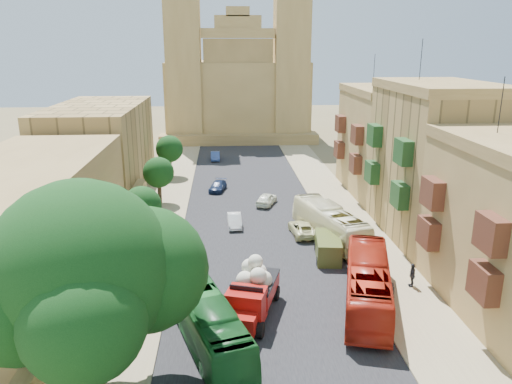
{
  "coord_description": "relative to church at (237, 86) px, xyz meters",
  "views": [
    {
      "loc": [
        -2.93,
        -17.41,
        16.73
      ],
      "look_at": [
        0.0,
        26.0,
        4.0
      ],
      "focal_mm": 35.0,
      "sensor_mm": 36.0,
      "label": 1
    }
  ],
  "objects": [
    {
      "name": "road_surface",
      "position": [
        0.0,
        -48.61,
        -9.51
      ],
      "size": [
        14.0,
        140.0,
        0.01
      ],
      "primitive_type": "cube",
      "color": "black",
      "rests_on": "ground"
    },
    {
      "name": "sidewalk_east",
      "position": [
        9.5,
        -48.61,
        -9.51
      ],
      "size": [
        5.0,
        140.0,
        0.01
      ],
      "primitive_type": "cube",
      "color": "#92825F",
      "rests_on": "ground"
    },
    {
      "name": "sidewalk_west",
      "position": [
        -9.5,
        -48.61,
        -9.51
      ],
      "size": [
        5.0,
        140.0,
        0.01
      ],
      "primitive_type": "cube",
      "color": "#92825F",
      "rests_on": "ground"
    },
    {
      "name": "kerb_east",
      "position": [
        7.0,
        -48.61,
        -9.46
      ],
      "size": [
        0.25,
        140.0,
        0.12
      ],
      "primitive_type": "cube",
      "color": "#92825F",
      "rests_on": "ground"
    },
    {
      "name": "kerb_west",
      "position": [
        -7.0,
        -48.61,
        -9.46
      ],
      "size": [
        0.25,
        140.0,
        0.12
      ],
      "primitive_type": "cube",
      "color": "#92825F",
      "rests_on": "ground"
    },
    {
      "name": "townhouse_c",
      "position": [
        15.95,
        -53.61,
        -2.61
      ],
      "size": [
        9.0,
        14.0,
        17.4
      ],
      "color": "#A6854B",
      "rests_on": "ground"
    },
    {
      "name": "townhouse_d",
      "position": [
        15.95,
        -39.61,
        -3.36
      ],
      "size": [
        9.0,
        14.0,
        15.9
      ],
      "color": "#9C7D46",
      "rests_on": "ground"
    },
    {
      "name": "west_wall",
      "position": [
        -12.5,
        -58.61,
        -8.62
      ],
      "size": [
        1.0,
        40.0,
        1.8
      ],
      "primitive_type": "cube",
      "color": "#9C7D46",
      "rests_on": "ground"
    },
    {
      "name": "west_building_low",
      "position": [
        -18.0,
        -60.61,
        -5.32
      ],
      "size": [
        10.0,
        28.0,
        8.4
      ],
      "primitive_type": "cube",
      "color": "olive",
      "rests_on": "ground"
    },
    {
      "name": "west_building_mid",
      "position": [
        -18.0,
        -34.61,
        -4.52
      ],
      "size": [
        10.0,
        22.0,
        10.0
      ],
      "primitive_type": "cube",
      "color": "#A6854B",
      "rests_on": "ground"
    },
    {
      "name": "church",
      "position": [
        0.0,
        0.0,
        0.0
      ],
      "size": [
        28.0,
        22.5,
        36.3
      ],
      "color": "#9C7D46",
      "rests_on": "ground"
    },
    {
      "name": "ficus_tree",
      "position": [
        -9.4,
        -74.61,
        -2.95
      ],
      "size": [
        11.11,
        10.22,
        11.11
      ],
      "color": "#322519",
      "rests_on": "ground"
    },
    {
      "name": "street_tree_a",
      "position": [
        -10.0,
        -66.61,
        -6.29
      ],
      "size": [
        3.13,
        3.13,
        4.82
      ],
      "color": "#322519",
      "rests_on": "ground"
    },
    {
      "name": "street_tree_b",
      "position": [
        -10.0,
        -54.61,
        -6.0
      ],
      "size": [
        3.42,
        3.42,
        5.25
      ],
      "color": "#322519",
      "rests_on": "ground"
    },
    {
      "name": "street_tree_c",
      "position": [
        -10.0,
        -42.61,
        -6.03
      ],
      "size": [
        3.39,
        3.39,
        5.21
      ],
      "color": "#322519",
      "rests_on": "ground"
    },
    {
      "name": "street_tree_d",
      "position": [
        -10.0,
        -30.61,
        -5.82
      ],
      "size": [
        3.58,
        3.58,
        5.51
      ],
      "color": "#322519",
      "rests_on": "ground"
    },
    {
      "name": "red_truck",
      "position": [
        -1.26,
        -67.3,
        -7.84
      ],
      "size": [
        4.2,
        6.87,
        3.8
      ],
      "color": "#A3110C",
      "rests_on": "ground"
    },
    {
      "name": "olive_pickup",
      "position": [
        5.51,
        -58.61,
        -8.63
      ],
      "size": [
        2.46,
        4.58,
        1.81
      ],
      "color": "#46501E",
      "rests_on": "ground"
    },
    {
      "name": "bus_green_north",
      "position": [
        -4.0,
        -70.43,
        -8.05
      ],
      "size": [
        5.57,
        10.77,
        2.93
      ],
      "primitive_type": "imported",
      "rotation": [
        0.0,
        0.0,
        0.31
      ],
      "color": "#195D24",
      "rests_on": "ground"
    },
    {
      "name": "bus_red_east",
      "position": [
        6.5,
        -66.55,
        -7.91
      ],
      "size": [
        5.56,
        11.81,
        3.2
      ],
      "primitive_type": "imported",
      "rotation": [
        0.0,
        0.0,
        2.88
      ],
      "color": "#B52514",
      "rests_on": "ground"
    },
    {
      "name": "bus_cream_east",
      "position": [
        6.5,
        -54.49,
        -7.99
      ],
      "size": [
        5.35,
        11.21,
        3.04
      ],
      "primitive_type": "imported",
      "rotation": [
        0.0,
        0.0,
        3.41
      ],
      "color": "#F8F0BF",
      "rests_on": "ground"
    },
    {
      "name": "car_blue_a",
      "position": [
        -2.61,
        -68.59,
        -8.94
      ],
      "size": [
        2.26,
        3.63,
        1.15
      ],
      "primitive_type": "imported",
      "rotation": [
        0.0,
        0.0,
        0.29
      ],
      "color": "#385EAD",
      "rests_on": "ground"
    },
    {
      "name": "car_white_a",
      "position": [
        -1.94,
        -50.63,
        -8.91
      ],
      "size": [
        1.41,
        3.72,
        1.21
      ],
      "primitive_type": "imported",
      "rotation": [
        0.0,
        0.0,
        0.03
      ],
      "color": "white",
      "rests_on": "ground"
    },
    {
      "name": "car_cream",
      "position": [
        4.27,
        -53.3,
        -8.89
      ],
      "size": [
        2.44,
        4.68,
        1.26
      ],
      "primitive_type": "imported",
      "rotation": [
        0.0,
        0.0,
        3.22
      ],
      "color": "beige",
      "rests_on": "ground"
    },
    {
      "name": "car_dkblue",
      "position": [
        -3.63,
        -38.13,
        -8.95
      ],
      "size": [
        2.45,
        4.19,
        1.14
      ],
      "primitive_type": "imported",
      "rotation": [
        0.0,
        0.0,
        -0.23
      ],
      "color": "#142245",
      "rests_on": "ground"
    },
    {
      "name": "car_white_b",
      "position": [
        1.74,
        -44.0,
        -8.86
      ],
      "size": [
        2.88,
        4.14,
        1.31
      ],
      "primitive_type": "imported",
      "rotation": [
        0.0,
        0.0,
        2.75
      ],
      "color": "white",
      "rests_on": "ground"
    },
    {
      "name": "car_blue_b",
      "position": [
        -4.12,
        -21.17,
        -8.89
      ],
      "size": [
        1.4,
        3.84,
        1.26
      ],
      "primitive_type": "imported",
      "rotation": [
        0.0,
        0.0,
        0.02
      ],
      "color": "#3A559F",
      "rests_on": "ground"
    },
    {
      "name": "pedestrian_a",
      "position": [
        8.12,
        -66.54,
        -8.71
      ],
      "size": [
        0.6,
        0.4,
        1.61
      ],
      "primitive_type": "imported",
      "rotation": [
        0.0,
        0.0,
        3.17
      ],
      "color": "#272529",
      "rests_on": "ground"
    },
    {
      "name": "pedestrian_c",
      "position": [
        10.52,
        -64.06,
        -8.62
      ],
      "size": [
        0.57,
        1.09,
        1.78
      ],
      "primitive_type": "imported",
      "rotation": [
        0.0,
        0.0,
        4.57
      ],
      "color": "#2E2F35",
      "rests_on": "ground"
    }
  ]
}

